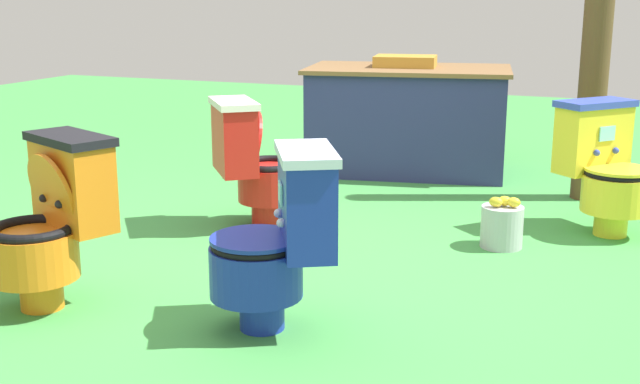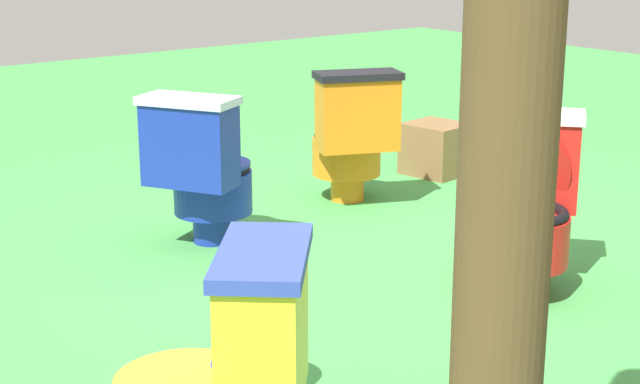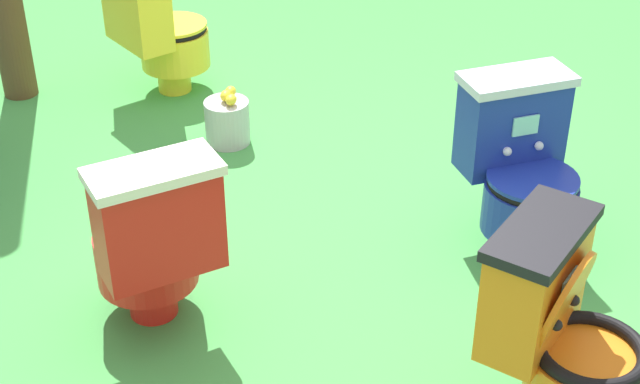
{
  "view_description": "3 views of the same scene",
  "coord_description": "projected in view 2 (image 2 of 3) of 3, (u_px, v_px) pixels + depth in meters",
  "views": [
    {
      "loc": [
        1.57,
        -3.6,
        1.32
      ],
      "look_at": [
        0.23,
        -0.28,
        0.43
      ],
      "focal_mm": 45.65,
      "sensor_mm": 36.0,
      "label": 1
    },
    {
      "loc": [
        2.6,
        2.98,
        1.5
      ],
      "look_at": [
        0.31,
        0.06,
        0.46
      ],
      "focal_mm": 55.97,
      "sensor_mm": 36.0,
      "label": 2
    },
    {
      "loc": [
        -3.0,
        -0.63,
        2.25
      ],
      "look_at": [
        -0.01,
        -0.08,
        0.35
      ],
      "focal_mm": 52.58,
      "sensor_mm": 36.0,
      "label": 3
    }
  ],
  "objects": [
    {
      "name": "toilet_blue",
      "position": [
        203.0,
        169.0,
        4.57
      ],
      "size": [
        0.63,
        0.59,
        0.73
      ],
      "rotation": [
        0.0,
        0.0,
        2.08
      ],
      "color": "#192D9E",
      "rests_on": "ground"
    },
    {
      "name": "toilet_orange",
      "position": [
        352.0,
        135.0,
        5.26
      ],
      "size": [
        0.56,
        0.61,
        0.73
      ],
      "rotation": [
        0.0,
        0.0,
        2.73
      ],
      "color": "orange",
      "rests_on": "ground"
    },
    {
      "name": "toilet_red",
      "position": [
        525.0,
        201.0,
        4.05
      ],
      "size": [
        0.64,
        0.62,
        0.73
      ],
      "rotation": [
        0.0,
        0.0,
        5.39
      ],
      "color": "red",
      "rests_on": "ground"
    },
    {
      "name": "lemon_bucket",
      "position": [
        263.0,
        360.0,
        3.2
      ],
      "size": [
        0.22,
        0.22,
        0.28
      ],
      "color": "#B7B7BF",
      "rests_on": "ground"
    },
    {
      "name": "ground",
      "position": [
        369.0,
        282.0,
        4.21
      ],
      "size": [
        14.0,
        14.0,
        0.0
      ],
      "primitive_type": "plane",
      "color": "#429947"
    },
    {
      "name": "small_crate",
      "position": [
        436.0,
        149.0,
        5.92
      ],
      "size": [
        0.35,
        0.38,
        0.31
      ],
      "primitive_type": "cube",
      "rotation": [
        0.0,
        0.0,
        1.7
      ],
      "color": "brown",
      "rests_on": "ground"
    },
    {
      "name": "toilet_yellow",
      "position": [
        221.0,
        384.0,
        2.49
      ],
      "size": [
        0.63,
        0.63,
        0.73
      ],
      "rotation": [
        0.0,
        0.0,
        3.99
      ],
      "color": "yellow",
      "rests_on": "ground"
    },
    {
      "name": "wooden_post",
      "position": [
        506.0,
        185.0,
        1.82
      ],
      "size": [
        0.18,
        0.18,
        2.04
      ],
      "primitive_type": "cylinder",
      "color": "brown",
      "rests_on": "ground"
    }
  ]
}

